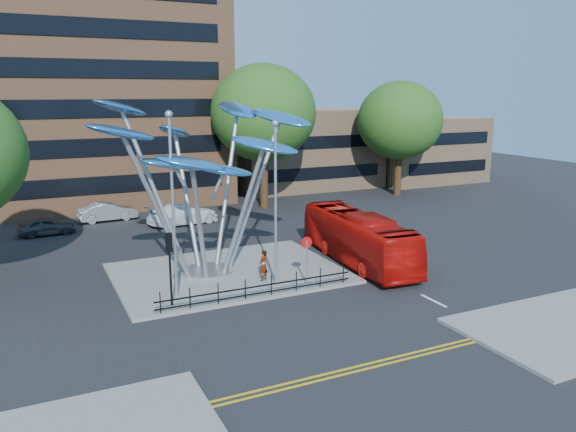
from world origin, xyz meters
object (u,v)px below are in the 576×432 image
tree_right (263,113)px  parked_car_mid (108,212)px  leaf_sculpture (202,148)px  street_lamp_left (172,190)px  parked_car_right (183,214)px  street_lamp_right (276,189)px  pedestrian (263,265)px  red_bus (358,238)px  parked_car_left (46,226)px  traffic_light_island (169,254)px  no_entry_sign_island (307,252)px  tree_far (400,121)px

tree_right → parked_car_mid: size_ratio=2.77×
leaf_sculpture → street_lamp_left: bearing=-127.4°
leaf_sculpture → parked_car_right: bearing=80.4°
street_lamp_right → pedestrian: street_lamp_right is taller
red_bus → parked_car_mid: red_bus is taller
red_bus → parked_car_left: bearing=142.2°
street_lamp_right → tree_right: bearing=68.5°
traffic_light_island → no_entry_sign_island: 7.05m
traffic_light_island → red_bus: traffic_light_island is taller
street_lamp_left → parked_car_right: 16.59m
tree_right → parked_car_right: tree_right is taller
traffic_light_island → parked_car_left: bearing=104.7°
traffic_light_island → parked_car_mid: (0.01, 19.87, -1.90)m
parked_car_mid → parked_car_right: (4.97, -3.56, 0.06)m
street_lamp_right → parked_car_left: (-9.99, 16.63, -4.45)m
leaf_sculpture → tree_right: bearing=56.7°
tree_far → red_bus: tree_far is taller
traffic_light_island → pedestrian: traffic_light_island is taller
traffic_light_island → no_entry_sign_island: size_ratio=1.40×
traffic_light_island → parked_car_left: traffic_light_island is taller
traffic_light_island → parked_car_right: traffic_light_island is taller
tree_far → parked_car_mid: (-26.99, 0.37, -6.39)m
tree_far → red_bus: (-15.40, -17.09, -5.65)m
tree_far → parked_car_right: (-22.02, -3.19, -6.33)m
traffic_light_island → parked_car_left: (-4.49, 17.13, -1.97)m
tree_far → street_lamp_left: size_ratio=1.23×
tree_right → street_lamp_right: (-7.50, -19.00, -2.94)m
leaf_sculpture → street_lamp_left: size_ratio=1.45×
leaf_sculpture → pedestrian: leaf_sculpture is taller
tree_far → street_lamp_left: tree_far is taller
red_bus → pedestrian: (-6.41, -1.04, -0.50)m
street_lamp_right → no_entry_sign_island: bearing=-17.9°
tree_right → tree_far: (14.00, 0.00, -0.93)m
no_entry_sign_island → parked_car_mid: size_ratio=0.56×
street_lamp_left → pedestrian: size_ratio=5.44×
street_lamp_left → tree_right: bearing=56.0°
parked_car_right → pedestrian: bearing=172.8°
pedestrian → parked_car_mid: 19.21m
leaf_sculpture → street_lamp_left: leaf_sculpture is taller
street_lamp_right → parked_car_mid: (-5.49, 19.37, -4.38)m
leaf_sculpture → traffic_light_island: bearing=-125.0°
tree_far → parked_car_left: (-31.49, -2.37, -6.46)m
red_bus → parked_car_right: bearing=120.2°
red_bus → parked_car_left: red_bus is taller
tree_far → pedestrian: 29.02m
red_bus → no_entry_sign_island: bearing=-147.8°
tree_far → parked_car_right: size_ratio=2.01×
pedestrian → traffic_light_island: bearing=-19.8°
street_lamp_right → red_bus: bearing=17.3°
leaf_sculpture → traffic_light_island: 6.65m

